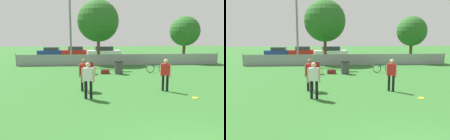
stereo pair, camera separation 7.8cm
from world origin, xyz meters
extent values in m
cube|color=gray|center=(0.00, 18.00, 0.55)|extent=(20.33, 0.03, 1.10)
cylinder|color=slate|center=(-10.17, 18.00, 0.61)|extent=(0.07, 0.07, 1.21)
cylinder|color=slate|center=(10.17, 18.00, 0.61)|extent=(0.07, 0.07, 1.21)
cylinder|color=gray|center=(-4.95, 18.72, 4.91)|extent=(0.20, 0.20, 9.82)
cylinder|color=brown|center=(-2.15, 19.71, 1.42)|extent=(0.32, 0.32, 2.84)
sphere|color=#286023|center=(-2.15, 19.71, 4.48)|extent=(4.37, 4.37, 4.37)
cylinder|color=brown|center=(7.36, 19.96, 1.11)|extent=(0.32, 0.32, 2.23)
sphere|color=#286023|center=(7.36, 19.96, 3.44)|extent=(3.25, 3.25, 3.25)
cylinder|color=black|center=(-2.97, 6.22, 0.43)|extent=(0.13, 0.13, 0.86)
cylinder|color=black|center=(-2.73, 6.18, 0.43)|extent=(0.13, 0.13, 0.86)
cube|color=silver|center=(-2.85, 6.20, 1.16)|extent=(0.48, 0.29, 0.60)
sphere|color=#D8AD8C|center=(-2.85, 6.20, 1.60)|extent=(0.22, 0.22, 0.22)
cylinder|color=#D8AD8C|center=(-3.11, 6.24, 1.10)|extent=(0.08, 0.08, 0.66)
cylinder|color=#D8AD8C|center=(-2.59, 6.15, 1.10)|extent=(0.08, 0.08, 0.66)
cylinder|color=black|center=(-3.22, 7.68, 0.43)|extent=(0.13, 0.13, 0.86)
cylinder|color=black|center=(-3.01, 7.82, 0.43)|extent=(0.13, 0.13, 0.86)
cube|color=red|center=(-3.12, 7.75, 1.16)|extent=(0.50, 0.43, 0.60)
sphere|color=#8C664C|center=(-3.12, 7.75, 1.60)|extent=(0.22, 0.22, 0.22)
cylinder|color=#8C664C|center=(-3.34, 7.60, 1.10)|extent=(0.08, 0.08, 0.66)
cylinder|color=#8C664C|center=(-2.90, 7.90, 1.10)|extent=(0.08, 0.08, 0.66)
cylinder|color=black|center=(1.07, 7.43, 0.43)|extent=(0.13, 0.13, 0.86)
cylinder|color=black|center=(1.24, 7.25, 0.43)|extent=(0.13, 0.13, 0.86)
cube|color=red|center=(1.16, 7.34, 1.16)|extent=(0.47, 0.47, 0.60)
sphere|color=#D8AD8C|center=(1.16, 7.34, 1.60)|extent=(0.22, 0.22, 0.22)
cylinder|color=#D8AD8C|center=(0.97, 7.53, 1.10)|extent=(0.08, 0.08, 0.66)
cylinder|color=#D8AD8C|center=(1.34, 7.15, 1.10)|extent=(0.08, 0.08, 0.66)
cylinder|color=yellow|center=(2.16, 5.91, 0.01)|extent=(0.30, 0.30, 0.03)
torus|color=yellow|center=(2.16, 5.91, 0.01)|extent=(0.30, 0.30, 0.03)
cylinder|color=#333338|center=(-2.50, 13.01, 0.22)|extent=(0.02, 0.02, 0.44)
cylinder|color=#333338|center=(-2.82, 13.20, 0.22)|extent=(0.02, 0.02, 0.44)
cylinder|color=#333338|center=(-2.68, 12.69, 0.22)|extent=(0.02, 0.02, 0.44)
cylinder|color=#333338|center=(-3.01, 12.87, 0.22)|extent=(0.02, 0.02, 0.44)
cube|color=maroon|center=(-2.75, 12.94, 0.45)|extent=(0.58, 0.58, 0.03)
cube|color=maroon|center=(-2.85, 12.77, 0.70)|extent=(0.38, 0.23, 0.48)
torus|color=black|center=(1.89, 13.28, 0.33)|extent=(0.65, 0.18, 0.66)
torus|color=black|center=(2.84, 13.08, 0.33)|extent=(0.65, 0.18, 0.66)
cylinder|color=#195999|center=(2.36, 13.18, 0.50)|extent=(0.88, 0.23, 0.04)
cylinder|color=#195999|center=(2.16, 13.23, 0.50)|extent=(0.03, 0.03, 0.34)
cylinder|color=#195999|center=(2.76, 13.09, 0.50)|extent=(0.03, 0.03, 0.31)
cube|color=black|center=(2.16, 13.23, 0.68)|extent=(0.17, 0.09, 0.04)
cylinder|color=black|center=(2.76, 13.09, 0.65)|extent=(0.12, 0.44, 0.03)
cylinder|color=#3F3F44|center=(-0.71, 12.86, 0.46)|extent=(0.62, 0.62, 0.92)
cylinder|color=black|center=(-0.71, 12.86, 0.96)|extent=(0.65, 0.65, 0.08)
cube|color=maroon|center=(-1.76, 13.05, 0.15)|extent=(0.66, 0.37, 0.30)
cube|color=black|center=(-1.76, 13.05, 0.31)|extent=(0.56, 0.04, 0.02)
cylinder|color=black|center=(-7.69, 30.06, 0.33)|extent=(0.65, 0.19, 0.65)
cylinder|color=black|center=(-7.67, 28.51, 0.33)|extent=(0.65, 0.19, 0.65)
cylinder|color=black|center=(-10.15, 30.02, 0.33)|extent=(0.65, 0.19, 0.65)
cylinder|color=black|center=(-10.12, 28.47, 0.33)|extent=(0.65, 0.19, 0.65)
cube|color=navy|center=(-8.91, 29.27, 0.52)|extent=(3.99, 1.83, 0.61)
cube|color=#2D333D|center=(-8.91, 29.27, 1.06)|extent=(2.08, 1.59, 0.46)
cylinder|color=black|center=(-4.18, 29.74, 0.32)|extent=(0.66, 0.23, 0.65)
cylinder|color=black|center=(-4.05, 28.25, 0.32)|extent=(0.66, 0.23, 0.65)
cylinder|color=black|center=(-6.66, 29.53, 0.32)|extent=(0.66, 0.23, 0.65)
cylinder|color=black|center=(-6.54, 28.04, 0.32)|extent=(0.66, 0.23, 0.65)
cube|color=red|center=(-5.36, 28.89, 0.55)|extent=(4.15, 2.05, 0.69)
cube|color=#2D333D|center=(-5.36, 28.89, 1.15)|extent=(2.21, 1.68, 0.52)
cylinder|color=black|center=(-0.04, 27.46, 0.33)|extent=(0.69, 0.27, 0.67)
cylinder|color=black|center=(0.19, 25.87, 0.33)|extent=(0.69, 0.27, 0.67)
cylinder|color=black|center=(-2.83, 27.07, 0.33)|extent=(0.69, 0.27, 0.67)
cylinder|color=black|center=(-2.60, 25.48, 0.33)|extent=(0.69, 0.27, 0.67)
cube|color=white|center=(-1.32, 26.47, 0.58)|extent=(4.76, 2.44, 0.75)
cube|color=#2D333D|center=(-1.32, 26.47, 1.23)|extent=(2.56, 1.92, 0.56)
camera|label=1|loc=(-2.52, -3.69, 2.88)|focal=35.00mm
camera|label=2|loc=(-2.45, -3.70, 2.88)|focal=35.00mm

